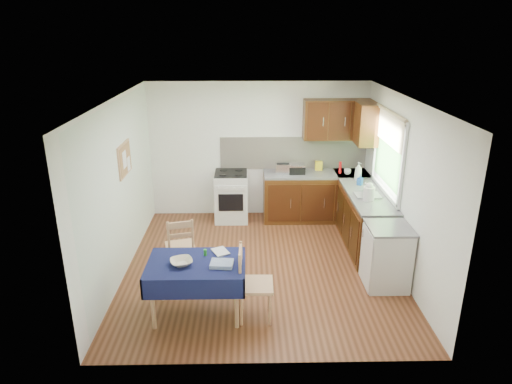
{
  "coord_description": "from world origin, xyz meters",
  "views": [
    {
      "loc": [
        -0.2,
        -6.07,
        3.41
      ],
      "look_at": [
        -0.08,
        0.16,
        1.14
      ],
      "focal_mm": 32.0,
      "sensor_mm": 36.0,
      "label": 1
    }
  ],
  "objects_px": {
    "chair_near": "(252,281)",
    "dish_rack": "(368,194)",
    "kettle": "(369,193)",
    "toaster": "(283,169)",
    "sandwich_press": "(297,169)",
    "dining_table": "(196,270)",
    "chair_far": "(180,245)"
  },
  "relations": [
    {
      "from": "dining_table",
      "to": "toaster",
      "type": "xyz_separation_m",
      "value": [
        1.27,
        2.92,
        0.38
      ]
    },
    {
      "from": "chair_near",
      "to": "kettle",
      "type": "relative_size",
      "value": 3.3
    },
    {
      "from": "dish_rack",
      "to": "kettle",
      "type": "bearing_deg",
      "value": -113.23
    },
    {
      "from": "chair_far",
      "to": "sandwich_press",
      "type": "relative_size",
      "value": 3.18
    },
    {
      "from": "toaster",
      "to": "sandwich_press",
      "type": "bearing_deg",
      "value": -10.82
    },
    {
      "from": "chair_far",
      "to": "dish_rack",
      "type": "xyz_separation_m",
      "value": [
        2.84,
        0.83,
        0.44
      ]
    },
    {
      "from": "toaster",
      "to": "chair_far",
      "type": "bearing_deg",
      "value": -148.7
    },
    {
      "from": "chair_far",
      "to": "toaster",
      "type": "xyz_separation_m",
      "value": [
        1.6,
        1.99,
        0.51
      ]
    },
    {
      "from": "dining_table",
      "to": "chair_far",
      "type": "xyz_separation_m",
      "value": [
        -0.33,
        0.93,
        -0.13
      ]
    },
    {
      "from": "sandwich_press",
      "to": "dish_rack",
      "type": "height_order",
      "value": "dish_rack"
    },
    {
      "from": "chair_far",
      "to": "toaster",
      "type": "bearing_deg",
      "value": -142.65
    },
    {
      "from": "dish_rack",
      "to": "kettle",
      "type": "relative_size",
      "value": 1.33
    },
    {
      "from": "chair_near",
      "to": "dish_rack",
      "type": "distance_m",
      "value": 2.65
    },
    {
      "from": "chair_near",
      "to": "kettle",
      "type": "bearing_deg",
      "value": -46.27
    },
    {
      "from": "dining_table",
      "to": "kettle",
      "type": "bearing_deg",
      "value": 42.8
    },
    {
      "from": "toaster",
      "to": "kettle",
      "type": "relative_size",
      "value": 0.93
    },
    {
      "from": "toaster",
      "to": "dish_rack",
      "type": "distance_m",
      "value": 1.71
    },
    {
      "from": "sandwich_press",
      "to": "dish_rack",
      "type": "xyz_separation_m",
      "value": [
        0.99,
        -1.2,
        -0.06
      ]
    },
    {
      "from": "dining_table",
      "to": "chair_far",
      "type": "distance_m",
      "value": 1.0
    },
    {
      "from": "toaster",
      "to": "kettle",
      "type": "height_order",
      "value": "kettle"
    },
    {
      "from": "dining_table",
      "to": "dish_rack",
      "type": "height_order",
      "value": "dish_rack"
    },
    {
      "from": "chair_near",
      "to": "dish_rack",
      "type": "relative_size",
      "value": 2.48
    },
    {
      "from": "toaster",
      "to": "kettle",
      "type": "distance_m",
      "value": 1.82
    },
    {
      "from": "dish_rack",
      "to": "kettle",
      "type": "distance_m",
      "value": 0.23
    },
    {
      "from": "kettle",
      "to": "dish_rack",
      "type": "bearing_deg",
      "value": 79.36
    },
    {
      "from": "dining_table",
      "to": "kettle",
      "type": "xyz_separation_m",
      "value": [
        2.48,
        1.56,
        0.42
      ]
    },
    {
      "from": "dining_table",
      "to": "kettle",
      "type": "relative_size",
      "value": 4.11
    },
    {
      "from": "dining_table",
      "to": "toaster",
      "type": "bearing_deg",
      "value": 77.09
    },
    {
      "from": "sandwich_press",
      "to": "chair_far",
      "type": "bearing_deg",
      "value": -129.06
    },
    {
      "from": "chair_near",
      "to": "kettle",
      "type": "xyz_separation_m",
      "value": [
        1.81,
        1.65,
        0.52
      ]
    },
    {
      "from": "chair_near",
      "to": "toaster",
      "type": "height_order",
      "value": "toaster"
    },
    {
      "from": "dish_rack",
      "to": "chair_far",
      "type": "bearing_deg",
      "value": -176.35
    }
  ]
}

